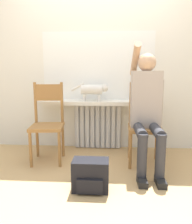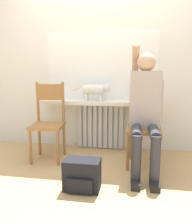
# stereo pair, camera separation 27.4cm
# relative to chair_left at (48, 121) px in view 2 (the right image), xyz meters

# --- Properties ---
(ground_plane) EXTENTS (12.00, 12.00, 0.00)m
(ground_plane) POSITION_rel_chair_left_xyz_m (0.59, -0.64, -0.49)
(ground_plane) COLOR tan
(wall_with_window) EXTENTS (7.00, 0.06, 2.70)m
(wall_with_window) POSITION_rel_chair_left_xyz_m (0.59, 0.59, 0.86)
(wall_with_window) COLOR white
(wall_with_window) RESTS_ON ground_plane
(radiator) EXTENTS (0.68, 0.08, 0.67)m
(radiator) POSITION_rel_chair_left_xyz_m (0.59, 0.51, -0.16)
(radiator) COLOR silver
(radiator) RESTS_ON ground_plane
(windowsill) EXTENTS (1.63, 0.30, 0.05)m
(windowsill) POSITION_rel_chair_left_xyz_m (0.59, 0.41, 0.20)
(windowsill) COLOR white
(windowsill) RESTS_ON radiator
(window_glass) EXTENTS (1.57, 0.01, 0.95)m
(window_glass) POSITION_rel_chair_left_xyz_m (0.59, 0.56, 0.70)
(window_glass) COLOR white
(window_glass) RESTS_ON windowsill
(chair_left) EXTENTS (0.42, 0.42, 0.98)m
(chair_left) POSITION_rel_chair_left_xyz_m (0.00, 0.00, 0.00)
(chair_left) COLOR #9E6B38
(chair_left) RESTS_ON ground_plane
(chair_right) EXTENTS (0.41, 0.41, 0.98)m
(chair_right) POSITION_rel_chair_left_xyz_m (1.19, 0.00, 0.00)
(chair_right) COLOR #9E6B38
(chair_right) RESTS_ON ground_plane
(person) EXTENTS (0.36, 1.02, 1.43)m
(person) POSITION_rel_chair_left_xyz_m (1.19, -0.12, 0.23)
(person) COLOR #333338
(person) RESTS_ON ground_plane
(cat) EXTENTS (0.52, 0.13, 0.25)m
(cat) POSITION_rel_chair_left_xyz_m (0.54, 0.37, 0.38)
(cat) COLOR silver
(cat) RESTS_ON windowsill
(backpack) EXTENTS (0.34, 0.23, 0.29)m
(backpack) POSITION_rel_chair_left_xyz_m (0.59, -0.69, -0.35)
(backpack) COLOR black
(backpack) RESTS_ON ground_plane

